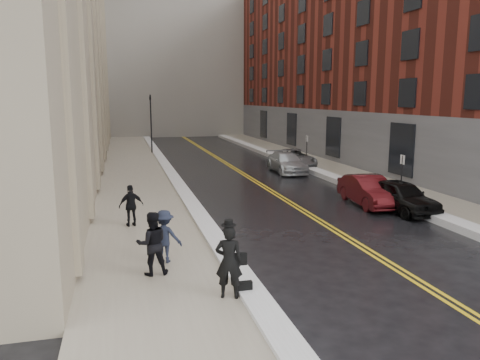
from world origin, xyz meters
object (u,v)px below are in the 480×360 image
pedestrian_main (229,262)px  car_maroon (369,191)px  car_silver_near (287,163)px  car_black (401,196)px  pedestrian_b (165,236)px  car_silver_far (295,158)px  pedestrian_c (131,206)px  pedestrian_a (152,243)px

pedestrian_main → car_maroon: bearing=-116.6°
car_maroon → car_silver_near: car_maroon is taller
car_black → pedestrian_b: (-10.66, -4.34, 0.24)m
car_silver_far → pedestrian_b: pedestrian_b is taller
car_silver_near → pedestrian_main: bearing=-112.4°
pedestrian_b → pedestrian_c: size_ratio=1.00×
pedestrian_a → pedestrian_c: size_ratio=1.12×
car_silver_near → pedestrian_a: size_ratio=2.58×
car_maroon → pedestrian_b: pedestrian_b is taller
car_black → car_maroon: car_black is taller
pedestrian_b → pedestrian_c: pedestrian_c is taller
car_black → car_silver_far: (0.21, 13.56, -0.04)m
car_maroon → car_silver_far: car_maroon is taller
car_silver_far → pedestrian_main: bearing=-113.2°
pedestrian_a → car_silver_far: bearing=-124.1°
car_silver_near → pedestrian_a: 19.55m
car_silver_near → car_silver_far: 2.38m
car_silver_far → car_silver_near: bearing=-122.2°
pedestrian_main → car_black: bearing=-124.1°
car_silver_far → pedestrian_c: pedestrian_c is taller
car_black → pedestrian_c: bearing=176.8°
car_silver_near → car_silver_far: (1.33, 1.98, -0.01)m
car_black → pedestrian_c: pedestrian_c is taller
car_maroon → car_silver_near: 10.15m
car_black → car_silver_near: size_ratio=0.90×
pedestrian_main → pedestrian_a: (-1.69, 1.99, -0.03)m
car_maroon → pedestrian_a: (-10.33, -6.67, 0.34)m
car_black → pedestrian_main: 11.85m
car_maroon → car_silver_far: (0.96, 12.12, -0.04)m
car_silver_near → pedestrian_b: pedestrian_b is taller
pedestrian_a → pedestrian_b: bearing=-118.2°
car_black → pedestrian_main: (-9.39, -7.22, 0.36)m
car_maroon → car_silver_near: size_ratio=0.92×
pedestrian_main → pedestrian_b: size_ratio=1.15×
pedestrian_b → car_silver_near: bearing=-98.6°
car_silver_near → car_silver_far: size_ratio=0.97×
car_maroon → pedestrian_a: pedestrian_a is taller
car_maroon → pedestrian_a: bearing=-143.2°
car_silver_near → pedestrian_c: size_ratio=2.88×
car_maroon → pedestrian_main: (-8.64, -8.66, 0.37)m
car_silver_near → pedestrian_main: size_ratio=2.51×
car_silver_near → pedestrian_a: pedestrian_a is taller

